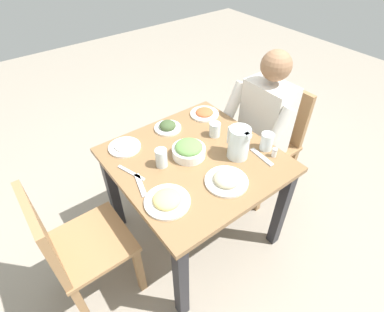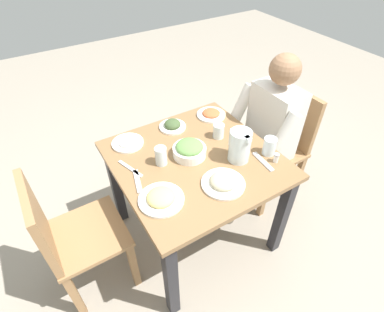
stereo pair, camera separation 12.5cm
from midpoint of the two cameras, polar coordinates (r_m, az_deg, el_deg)
name	(u,v)px [view 1 (the left image)]	position (r m, az deg, el deg)	size (l,w,h in m)	color
ground_plane	(194,231)	(2.24, -1.19, -13.99)	(8.00, 8.00, 0.00)	gray
dining_table	(195,173)	(1.79, -1.44, -3.22)	(0.89, 0.89, 0.70)	olive
chair_near	(272,136)	(2.30, 13.42, 3.74)	(0.40, 0.40, 0.87)	#997047
chair_far	(73,246)	(1.73, -23.63, -15.39)	(0.40, 0.40, 0.87)	#997047
diner_near	(256,129)	(2.08, 10.28, 4.91)	(0.48, 0.53, 1.16)	silver
water_pitcher	(239,143)	(1.68, 6.73, 2.44)	(0.16, 0.12, 0.19)	silver
salad_bowl	(189,150)	(1.70, -2.71, 1.13)	(0.19, 0.19, 0.09)	white
plate_dolmas	(168,126)	(1.93, -6.49, 5.52)	(0.17, 0.17, 0.06)	white
plate_yoghurt	(124,146)	(1.83, -14.59, 1.73)	(0.19, 0.19, 0.04)	white
plate_beans	(227,180)	(1.57, 4.29, -4.58)	(0.23, 0.23, 0.05)	white
plate_rice_curry	(205,113)	(2.06, 0.63, 8.08)	(0.19, 0.19, 0.04)	white
plate_fries	(167,200)	(1.48, -7.17, -8.37)	(0.23, 0.23, 0.05)	white
water_glass_far_right	(161,158)	(1.65, -7.99, -0.42)	(0.07, 0.07, 0.11)	silver
water_glass_by_pitcher	(267,141)	(1.78, 12.03, 2.65)	(0.07, 0.07, 0.11)	silver
water_glass_near_right	(215,129)	(1.85, 2.41, 4.99)	(0.07, 0.07, 0.09)	silver
salt_shaker	(274,152)	(1.75, 13.37, 0.60)	(0.03, 0.03, 0.05)	white
fork_near	(140,185)	(1.59, -11.98, -5.44)	(0.17, 0.03, 0.01)	silver
knife_near	(131,173)	(1.66, -13.57, -3.18)	(0.18, 0.02, 0.01)	silver
fork_far	(262,157)	(1.75, 11.08, -0.23)	(0.17, 0.03, 0.01)	silver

